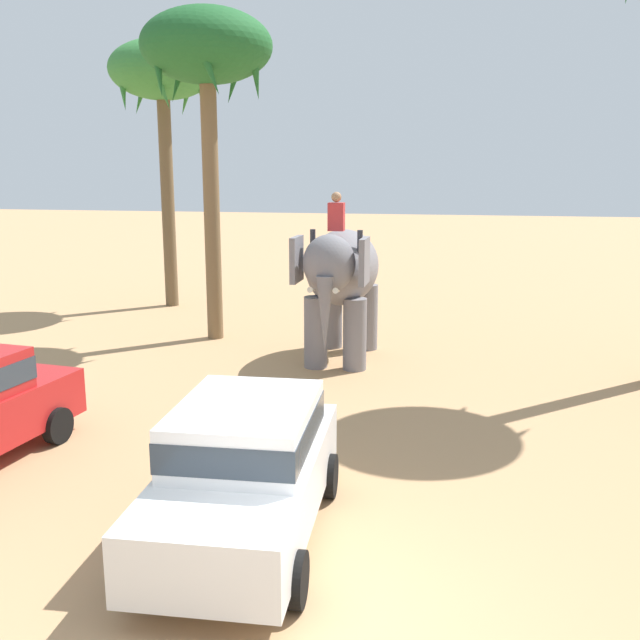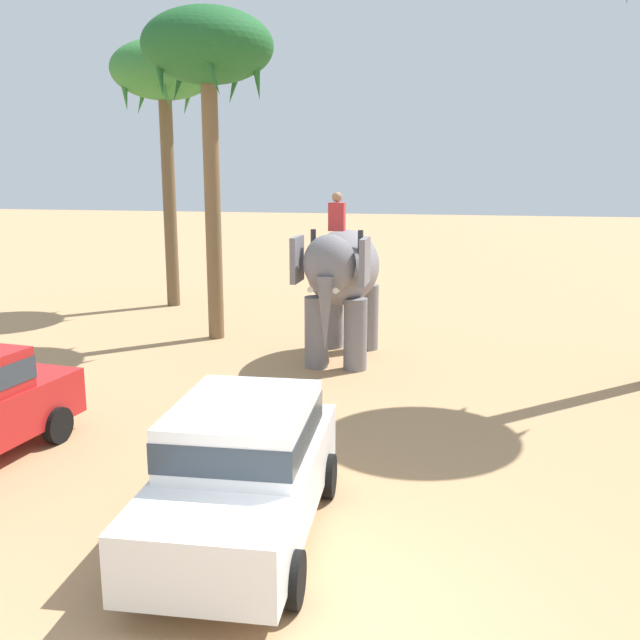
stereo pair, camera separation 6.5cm
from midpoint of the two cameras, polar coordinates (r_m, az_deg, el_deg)
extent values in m
cube|color=white|center=(8.94, -6.12, -12.91)|extent=(1.86, 4.16, 0.76)
cube|color=white|center=(8.76, -6.06, -8.49)|extent=(1.64, 2.16, 0.64)
cube|color=#2D3842|center=(8.76, -6.06, -8.49)|extent=(1.66, 2.18, 0.35)
cylinder|color=black|center=(7.87, -2.12, -19.78)|extent=(0.20, 0.61, 0.60)
cylinder|color=black|center=(8.31, -14.36, -18.31)|extent=(0.20, 0.61, 0.60)
cylinder|color=black|center=(10.08, 0.56, -12.19)|extent=(0.20, 0.61, 0.60)
cylinder|color=black|center=(10.43, -8.92, -11.48)|extent=(0.20, 0.61, 0.60)
cylinder|color=black|center=(12.63, -20.12, -7.82)|extent=(0.25, 0.62, 0.60)
ellipsoid|color=slate|center=(16.62, 1.71, 4.22)|extent=(1.67, 3.13, 1.70)
cylinder|color=slate|center=(15.90, 2.64, -1.12)|extent=(0.52, 0.52, 1.60)
cylinder|color=slate|center=(16.06, -0.46, -0.97)|extent=(0.52, 0.52, 1.60)
cylinder|color=slate|center=(17.69, 3.62, 0.24)|extent=(0.52, 0.52, 1.60)
cylinder|color=slate|center=(17.84, 0.83, 0.36)|extent=(0.52, 0.52, 1.60)
ellipsoid|color=slate|center=(15.00, 0.61, 4.50)|extent=(1.12, 1.02, 1.20)
cube|color=slate|center=(14.97, 3.39, 4.65)|extent=(0.14, 0.80, 0.96)
cube|color=slate|center=(15.24, -1.98, 4.80)|extent=(0.14, 0.80, 0.96)
cone|color=slate|center=(14.73, 0.25, 0.41)|extent=(0.37, 0.37, 1.60)
cone|color=beige|center=(14.64, 1.29, 2.32)|extent=(0.13, 0.57, 0.21)
cone|color=beige|center=(14.74, -0.70, 2.39)|extent=(0.13, 0.57, 0.21)
cube|color=red|center=(15.66, 1.18, 8.14)|extent=(0.35, 0.25, 0.60)
sphere|color=#A87A56|center=(15.64, 1.18, 9.68)|extent=(0.22, 0.22, 0.22)
cylinder|color=#333338|center=(15.62, 3.05, 6.09)|extent=(0.12, 0.12, 0.55)
cylinder|color=#333338|center=(15.82, -0.69, 6.18)|extent=(0.12, 0.12, 0.55)
cylinder|color=brown|center=(23.38, -12.02, 9.66)|extent=(0.40, 0.40, 7.05)
ellipsoid|color=#337A38|center=(23.53, -12.44, 18.75)|extent=(3.20, 3.20, 1.80)
cone|color=#337A38|center=(23.05, -9.49, 17.76)|extent=(0.40, 0.92, 1.64)
cone|color=#337A38|center=(24.40, -10.45, 17.41)|extent=(0.91, 0.57, 1.67)
cone|color=#337A38|center=(24.50, -13.90, 17.24)|extent=(0.73, 0.83, 1.69)
cone|color=#337A38|center=(23.23, -15.40, 17.45)|extent=(0.73, 0.83, 1.69)
cone|color=#337A38|center=(22.29, -12.65, 17.83)|extent=(0.91, 0.57, 1.67)
cylinder|color=brown|center=(18.66, -8.66, 9.20)|extent=(0.40, 0.40, 7.05)
ellipsoid|color=#1E5B28|center=(18.84, -9.04, 20.59)|extent=(3.20, 3.20, 1.80)
cone|color=#1E5B28|center=(18.42, -5.26, 19.31)|extent=(0.40, 0.92, 1.64)
cone|color=#1E5B28|center=(19.73, -6.75, 18.80)|extent=(0.91, 0.57, 1.67)
cone|color=#1E5B28|center=(19.76, -11.07, 18.66)|extent=(0.73, 0.83, 1.69)
cone|color=#1E5B28|center=(18.46, -12.77, 19.06)|extent=(0.73, 0.83, 1.69)
cone|color=#1E5B28|center=(17.58, -9.09, 19.56)|extent=(0.91, 0.57, 1.67)
camera|label=1|loc=(0.03, -90.14, -0.03)|focal=40.57mm
camera|label=2|loc=(0.03, 89.86, 0.03)|focal=40.57mm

